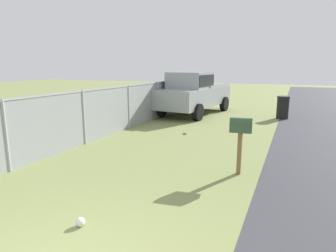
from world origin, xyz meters
name	(u,v)px	position (x,y,z in m)	size (l,w,h in m)	color
mailbox	(241,130)	(4.60, -1.10, 1.01)	(0.26, 0.49, 1.27)	brown
pickup_truck	(193,92)	(12.06, 2.51, 1.10)	(5.33, 2.66, 2.09)	#93999E
trash_bin	(283,107)	(12.47, -1.66, 0.52)	(0.55, 0.55, 1.03)	black
fence_section	(129,105)	(7.87, 3.71, 0.90)	(15.76, 0.07, 1.66)	#9EA3A8
litter_bottle_near_hydrant	(185,133)	(7.78, 1.34, 0.04)	(0.07, 0.07, 0.22)	#B2D8BF
litter_bag_midfield_a	(80,222)	(1.44, 0.67, 0.07)	(0.14, 0.14, 0.14)	silver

